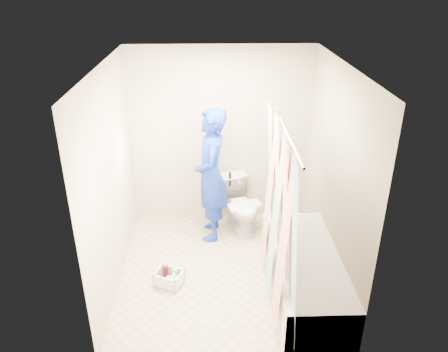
{
  "coord_description": "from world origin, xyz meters",
  "views": [
    {
      "loc": [
        -0.14,
        -4.17,
        3.25
      ],
      "look_at": [
        0.01,
        0.44,
        1.03
      ],
      "focal_mm": 35.0,
      "sensor_mm": 36.0,
      "label": 1
    }
  ],
  "objects_px": {
    "toilet": "(241,206)",
    "bathtub": "(304,273)",
    "cleaning_caddy": "(170,279)",
    "plumber": "(211,175)"
  },
  "relations": [
    {
      "from": "toilet",
      "to": "cleaning_caddy",
      "type": "distance_m",
      "value": 1.47
    },
    {
      "from": "toilet",
      "to": "cleaning_caddy",
      "type": "bearing_deg",
      "value": -147.08
    },
    {
      "from": "bathtub",
      "to": "cleaning_caddy",
      "type": "xyz_separation_m",
      "value": [
        -1.47,
        0.19,
        -0.19
      ]
    },
    {
      "from": "plumber",
      "to": "cleaning_caddy",
      "type": "distance_m",
      "value": 1.38
    },
    {
      "from": "toilet",
      "to": "bathtub",
      "type": "bearing_deg",
      "value": -85.76
    },
    {
      "from": "bathtub",
      "to": "toilet",
      "type": "height_order",
      "value": "toilet"
    },
    {
      "from": "bathtub",
      "to": "cleaning_caddy",
      "type": "height_order",
      "value": "bathtub"
    },
    {
      "from": "bathtub",
      "to": "toilet",
      "type": "xyz_separation_m",
      "value": [
        -0.6,
        1.34,
        0.09
      ]
    },
    {
      "from": "cleaning_caddy",
      "to": "toilet",
      "type": "bearing_deg",
      "value": 76.81
    },
    {
      "from": "bathtub",
      "to": "toilet",
      "type": "bearing_deg",
      "value": 114.13
    }
  ]
}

